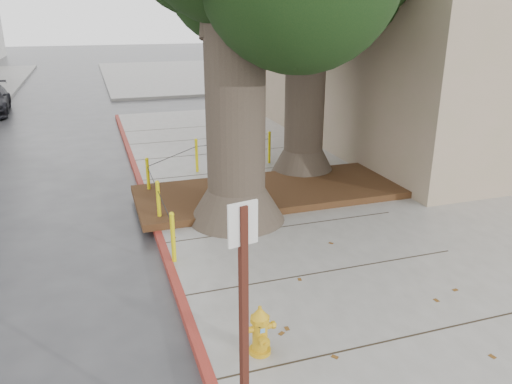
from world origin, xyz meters
TOP-DOWN VIEW (x-y plane):
  - ground at (0.00, 0.00)m, footprint 140.00×140.00m
  - sidewalk_main at (6.00, 2.50)m, footprint 16.00×26.00m
  - sidewalk_far at (6.00, 30.00)m, footprint 16.00×20.00m
  - curb_red at (-2.00, 2.50)m, footprint 0.14×26.00m
  - planter_bed at (0.90, 3.90)m, footprint 6.40×2.60m
  - building_side_white at (16.00, 26.00)m, footprint 10.00×10.00m
  - bollard_ring at (-0.87, 4.38)m, footprint 3.79×5.39m
  - fire_hydrant at (-1.27, -1.68)m, footprint 0.36×0.32m
  - signpost at (-1.95, -3.23)m, footprint 0.27×0.08m
  - car_silver at (6.92, 19.21)m, footprint 3.94×1.61m
  - car_red at (12.01, 17.53)m, footprint 4.03×1.42m

SIDE VIEW (x-z plane):
  - ground at x=0.00m, z-range 0.00..0.00m
  - sidewalk_main at x=6.00m, z-range 0.00..0.15m
  - sidewalk_far at x=6.00m, z-range 0.00..0.15m
  - curb_red at x=-2.00m, z-range -0.01..0.15m
  - planter_bed at x=0.90m, z-range 0.15..0.31m
  - fire_hydrant at x=-1.27m, z-range 0.14..0.83m
  - car_red at x=12.01m, z-range 0.00..1.33m
  - bollard_ring at x=-0.87m, z-range 0.19..1.14m
  - car_silver at x=6.92m, z-range 0.00..1.34m
  - signpost at x=-1.95m, z-range 0.33..3.07m
  - building_side_white at x=16.00m, z-range 0.00..9.00m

